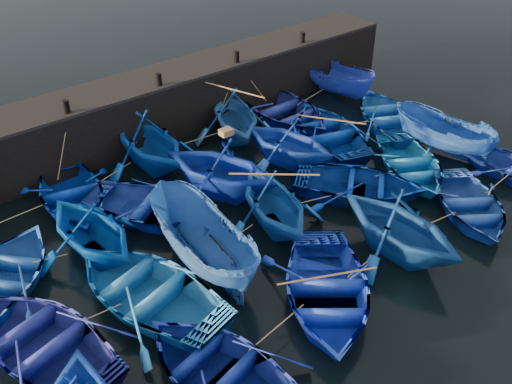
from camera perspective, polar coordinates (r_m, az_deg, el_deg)
ground at (r=19.10m, az=6.04°, el=-6.01°), size 120.00×120.00×0.00m
quay_wall at (r=25.60m, az=-10.37°, el=8.32°), size 26.00×2.50×2.50m
quay_top at (r=25.06m, az=-10.68°, el=11.00°), size 26.00×2.50×0.12m
bollard_1 at (r=22.75m, az=-18.43°, el=8.11°), size 0.24×0.24×0.50m
bollard_2 at (r=24.20m, az=-9.69°, el=11.04°), size 0.24×0.24×0.50m
bollard_3 at (r=26.19m, az=-1.96°, el=13.37°), size 0.24×0.24×0.50m
bollard_4 at (r=28.61m, az=4.68°, el=15.16°), size 0.24×0.24×0.50m
boat_1 at (r=21.79m, az=-17.99°, el=-0.32°), size 4.34×5.38×0.99m
boat_2 at (r=23.05m, az=-10.68°, el=5.03°), size 4.02×4.65×2.42m
boat_3 at (r=24.84m, az=-2.15°, el=7.73°), size 5.08×5.40×2.27m
boat_4 at (r=26.54m, az=2.70°, el=8.23°), size 3.99×5.57×1.15m
boat_5 at (r=29.23m, az=8.07°, el=11.12°), size 2.19×4.59×1.71m
boat_6 at (r=19.01m, az=-23.90°, el=-7.72°), size 5.83×5.76×0.99m
boat_7 at (r=18.89m, az=-16.18°, el=-3.54°), size 4.13×4.66×2.26m
boat_8 at (r=20.47m, az=-10.41°, el=-1.45°), size 5.61×6.04×1.02m
boat_9 at (r=21.02m, az=-3.56°, el=2.54°), size 5.60×5.92×2.46m
boat_10 at (r=22.99m, az=3.21°, el=5.16°), size 4.54×4.92×2.16m
boat_11 at (r=24.98m, az=7.39°, el=6.06°), size 5.14×6.07×1.07m
boat_12 at (r=26.84m, az=13.07°, el=7.51°), size 5.45×6.07×1.04m
boat_13 at (r=16.63m, az=-20.49°, el=-13.75°), size 4.90×5.96×1.08m
boat_14 at (r=17.19m, az=-10.71°, el=-9.55°), size 5.26×6.37×1.15m
boat_15 at (r=17.86m, az=-5.45°, el=-5.12°), size 2.25×5.32×2.02m
boat_16 at (r=19.39m, az=1.77°, el=-0.99°), size 4.47×4.88×2.18m
boat_17 at (r=21.59m, az=10.27°, el=0.68°), size 5.88×6.07×1.03m
boat_18 at (r=23.38m, az=15.21°, el=2.73°), size 5.11×5.64×0.96m
boat_19 at (r=25.02m, az=18.14°, el=5.44°), size 2.56×4.73×1.73m
boat_21 at (r=15.11m, az=-3.53°, el=-17.30°), size 4.51×5.57×1.02m
boat_22 at (r=17.03m, az=7.04°, el=-9.75°), size 6.25×6.50×1.10m
boat_23 at (r=18.76m, az=14.23°, el=-3.25°), size 4.06×4.66×2.37m
boat_24 at (r=21.70m, az=20.63°, el=-1.19°), size 5.18×5.51×0.93m
wooden_crate at (r=20.49m, az=-3.01°, el=6.01°), size 0.44×0.36×0.23m
mooring_ropes at (r=21.68m, az=-3.11°, el=2.57°), size 18.72×11.73×2.10m
loose_oars at (r=20.91m, az=3.38°, el=3.82°), size 9.21×11.81×1.25m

